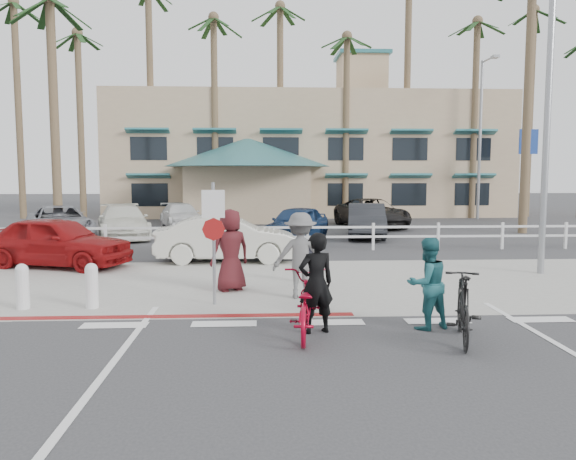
{
  "coord_description": "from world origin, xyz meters",
  "views": [
    {
      "loc": [
        -1.34,
        -9.58,
        2.78
      ],
      "look_at": [
        -0.69,
        3.12,
        1.5
      ],
      "focal_mm": 35.0,
      "sensor_mm": 36.0,
      "label": 1
    }
  ],
  "objects": [
    {
      "name": "lot_car_4",
      "position": [
        -5.38,
        19.52,
        0.62
      ],
      "size": [
        2.98,
        4.64,
        1.25
      ],
      "primitive_type": "imported",
      "rotation": [
        0.0,
        0.0,
        0.31
      ],
      "color": "white",
      "rests_on": "ground"
    },
    {
      "name": "rail_fence",
      "position": [
        0.5,
        10.5,
        0.5
      ],
      "size": [
        29.4,
        0.16,
        1.0
      ],
      "primitive_type": null,
      "color": "silver",
      "rests_on": "ground"
    },
    {
      "name": "palm_4",
      "position": [
        0.0,
        26.0,
        7.5
      ],
      "size": [
        4.0,
        4.0,
        15.0
      ],
      "primitive_type": null,
      "color": "black",
      "rests_on": "ground"
    },
    {
      "name": "rider_black",
      "position": [
        1.65,
        0.14,
        0.83
      ],
      "size": [
        0.97,
        0.86,
        1.66
      ],
      "primitive_type": "imported",
      "rotation": [
        0.0,
        0.0,
        3.48
      ],
      "color": "#1E5A61",
      "rests_on": "ground"
    },
    {
      "name": "car_white_sedan",
      "position": [
        -2.35,
        8.08,
        0.74
      ],
      "size": [
        4.48,
        1.6,
        1.47
      ],
      "primitive_type": "imported",
      "rotation": [
        0.0,
        0.0,
        1.58
      ],
      "color": "beige",
      "rests_on": "ground"
    },
    {
      "name": "rider_red",
      "position": [
        -0.36,
        -0.02,
        0.89
      ],
      "size": [
        0.74,
        0.59,
        1.77
      ],
      "primitive_type": "imported",
      "rotation": [
        0.0,
        0.0,
        3.44
      ],
      "color": "black",
      "rests_on": "ground"
    },
    {
      "name": "bollard_0",
      "position": [
        -4.8,
        2.0,
        0.47
      ],
      "size": [
        0.26,
        0.26,
        0.95
      ],
      "primitive_type": null,
      "color": "silver",
      "rests_on": "ground"
    },
    {
      "name": "building",
      "position": [
        2.0,
        31.0,
        5.65
      ],
      "size": [
        28.0,
        16.0,
        11.3
      ],
      "primitive_type": null,
      "color": "tan",
      "rests_on": "ground"
    },
    {
      "name": "palm_11",
      "position": [
        11.0,
        16.0,
        7.0
      ],
      "size": [
        4.0,
        4.0,
        14.0
      ],
      "primitive_type": null,
      "color": "black",
      "rests_on": "ground"
    },
    {
      "name": "sidewalk_plaza",
      "position": [
        0.0,
        4.5,
        0.01
      ],
      "size": [
        22.0,
        7.0,
        0.01
      ],
      "primitive_type": "cube",
      "color": "gray",
      "rests_on": "ground"
    },
    {
      "name": "curb_red",
      "position": [
        -3.0,
        1.2,
        0.01
      ],
      "size": [
        7.0,
        0.25,
        0.02
      ],
      "primitive_type": "cube",
      "color": "maroon",
      "rests_on": "ground"
    },
    {
      "name": "palm_8",
      "position": [
        16.0,
        26.0,
        7.5
      ],
      "size": [
        4.0,
        4.0,
        15.0
      ],
      "primitive_type": null,
      "color": "black",
      "rests_on": "ground"
    },
    {
      "name": "streetlight_1",
      "position": [
        12.0,
        24.0,
        4.75
      ],
      "size": [
        0.6,
        2.0,
        9.5
      ],
      "primitive_type": null,
      "color": "gray",
      "rests_on": "ground"
    },
    {
      "name": "palm_0",
      "position": [
        -16.0,
        26.0,
        7.5
      ],
      "size": [
        4.0,
        4.0,
        15.0
      ],
      "primitive_type": null,
      "color": "black",
      "rests_on": "ground"
    },
    {
      "name": "streetlight_0",
      "position": [
        6.5,
        5.5,
        4.5
      ],
      "size": [
        0.6,
        2.0,
        9.0
      ],
      "primitive_type": null,
      "color": "gray",
      "rests_on": "ground"
    },
    {
      "name": "lot_car_1",
      "position": [
        -7.23,
        14.93,
        0.72
      ],
      "size": [
        3.38,
        5.31,
        1.43
      ],
      "primitive_type": "imported",
      "rotation": [
        0.0,
        0.0,
        0.3
      ],
      "color": "silver",
      "rests_on": "ground"
    },
    {
      "name": "bike_black",
      "position": [
        2.01,
        -0.67,
        0.59
      ],
      "size": [
        1.06,
        2.02,
        1.17
      ],
      "primitive_type": "imported",
      "rotation": [
        0.0,
        0.0,
        2.87
      ],
      "color": "black",
      "rests_on": "ground"
    },
    {
      "name": "pedestrian_child",
      "position": [
        -0.11,
        4.49,
        0.55
      ],
      "size": [
        0.69,
        0.42,
        1.1
      ],
      "primitive_type": "imported",
      "rotation": [
        0.0,
        0.0,
        2.89
      ],
      "color": "#262731",
      "rests_on": "ground"
    },
    {
      "name": "palm_3",
      "position": [
        -4.0,
        25.0,
        7.0
      ],
      "size": [
        4.0,
        4.0,
        14.0
      ],
      "primitive_type": null,
      "color": "black",
      "rests_on": "ground"
    },
    {
      "name": "cross_street",
      "position": [
        0.0,
        8.5,
        0.0
      ],
      "size": [
        40.0,
        5.0,
        0.01
      ],
      "primitive_type": "cube",
      "color": "#333335",
      "rests_on": "ground"
    },
    {
      "name": "palm_1",
      "position": [
        -12.0,
        25.0,
        6.5
      ],
      "size": [
        4.0,
        4.0,
        13.0
      ],
      "primitive_type": null,
      "color": "black",
      "rests_on": "ground"
    },
    {
      "name": "info_sign",
      "position": [
        14.0,
        22.0,
        2.8
      ],
      "size": [
        1.2,
        0.16,
        5.6
      ],
      "primitive_type": null,
      "color": "navy",
      "rests_on": "ground"
    },
    {
      "name": "ground",
      "position": [
        0.0,
        0.0,
        0.0
      ],
      "size": [
        140.0,
        140.0,
        0.0
      ],
      "primitive_type": "plane",
      "color": "#333335"
    },
    {
      "name": "sign_post",
      "position": [
        -2.3,
        2.2,
        1.45
      ],
      "size": [
        0.5,
        0.1,
        2.9
      ],
      "primitive_type": null,
      "color": "gray",
      "rests_on": "ground"
    },
    {
      "name": "palm_10",
      "position": [
        -10.0,
        15.0,
        6.0
      ],
      "size": [
        4.0,
        4.0,
        12.0
      ],
      "primitive_type": null,
      "color": "black",
      "rests_on": "ground"
    },
    {
      "name": "lot_car_3",
      "position": [
        3.33,
        14.6,
        0.74
      ],
      "size": [
        2.26,
        4.67,
        1.48
      ],
      "primitive_type": "imported",
      "rotation": [
        0.0,
        0.0,
        -0.16
      ],
      "color": "#24262A",
      "rests_on": "ground"
    },
    {
      "name": "bike_path",
      "position": [
        0.0,
        -2.0,
        0.0
      ],
      "size": [
        12.0,
        16.0,
        0.01
      ],
      "primitive_type": "cube",
      "color": "#333335",
      "rests_on": "ground"
    },
    {
      "name": "lot_car_5",
      "position": [
        4.49,
        19.22,
        0.75
      ],
      "size": [
        3.6,
        5.79,
        1.49
      ],
      "primitive_type": "imported",
      "rotation": [
        0.0,
        0.0,
        0.22
      ],
      "color": "black",
      "rests_on": "ground"
    },
    {
      "name": "lot_car_0",
      "position": [
        -9.68,
        14.23,
        0.72
      ],
      "size": [
        4.32,
        5.71,
        1.44
      ],
      "primitive_type": "imported",
      "rotation": [
        0.0,
        0.0,
        0.42
      ],
      "color": "gray",
      "rests_on": "ground"
    },
    {
      "name": "pedestrian_b",
      "position": [
        -2.03,
        3.62,
        0.98
      ],
      "size": [
        1.13,
        0.99,
        1.95
      ],
      "primitive_type": "imported",
      "rotation": [
        0.0,
        0.0,
        3.61
      ],
      "color": "#461418",
      "rests_on": "ground"
    },
    {
      "name": "lot_car_2",
      "position": [
        0.18,
        13.22,
        0.73
      ],
      "size": [
        3.32,
        4.63,
        1.46
      ],
      "primitive_type": "imported",
      "rotation": [
        0.0,
        0.0,
        -0.42
      ],
      "color": "navy",
      "rests_on": "ground"
    },
    {
      "name": "bollard_1",
      "position": [
        -6.2,
        2.0,
        0.47
      ],
      "size": [
        0.26,
        0.26,
        0.95
      ],
      "primitive_type": null,
      "color": "silver",
      "rests_on": "ground"
    },
    {
      "name": "palm_5",
      "position": [
        4.0,
        25.0,
        6.5
      ],
      "size": [
        4.0,
        4.0,
        13.0
      ],
      "primitive_type": null,
      "color": "black",
      "rests_on": "ground"
    },
    {
      "name": "palm_2",
      "position": [
        -8.0,
        26.0,
        8.0
      ],
      "size": [
        4.0,
        4.0,
        16.0
      ],
      "primitive_type": null,
      "color": "black",
      "rests_on": "ground"
    },
    {
      "name": "palm_7",
      "position": [
        12.0,
        25.0,
        7.0
      ],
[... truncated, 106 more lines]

